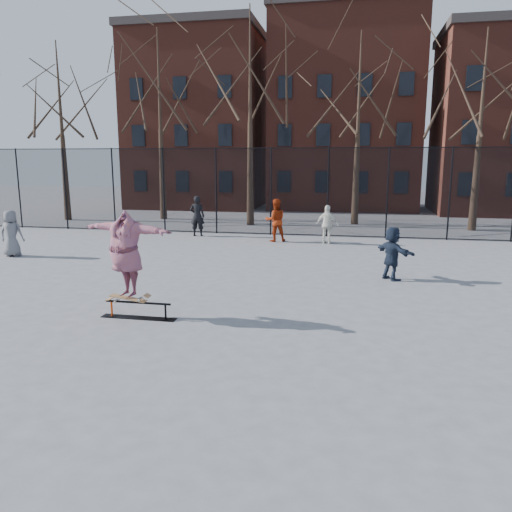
% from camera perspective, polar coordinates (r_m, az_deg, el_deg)
% --- Properties ---
extents(ground, '(100.00, 100.00, 0.00)m').
position_cam_1_polar(ground, '(10.58, -2.57, -8.13)').
color(ground, slate).
extents(skate_rail, '(1.72, 0.26, 0.38)m').
position_cam_1_polar(skate_rail, '(11.42, -13.29, -6.20)').
color(skate_rail, black).
rests_on(skate_rail, ground).
extents(skateboard, '(0.89, 0.21, 0.11)m').
position_cam_1_polar(skateboard, '(11.43, -14.39, -4.75)').
color(skateboard, '#A37041').
rests_on(skateboard, skate_rail).
extents(skater, '(2.40, 1.21, 1.88)m').
position_cam_1_polar(skater, '(11.21, -14.63, 0.15)').
color(skater, '#653381').
rests_on(skater, skateboard).
extents(bystander_grey, '(0.90, 0.66, 1.68)m').
position_cam_1_polar(bystander_grey, '(20.03, -26.17, 2.34)').
color(bystander_grey, slate).
rests_on(bystander_grey, ground).
extents(bystander_black, '(0.71, 0.50, 1.83)m').
position_cam_1_polar(bystander_black, '(22.96, -6.73, 4.56)').
color(bystander_black, black).
rests_on(bystander_black, ground).
extents(bystander_red, '(1.06, 0.94, 1.82)m').
position_cam_1_polar(bystander_red, '(21.31, 2.24, 4.11)').
color(bystander_red, '#992A0D').
rests_on(bystander_red, ground).
extents(bystander_white, '(1.01, 0.64, 1.61)m').
position_cam_1_polar(bystander_white, '(20.89, 8.16, 3.58)').
color(bystander_white, silver).
rests_on(bystander_white, ground).
extents(bystander_navy, '(1.26, 1.42, 1.56)m').
position_cam_1_polar(bystander_navy, '(14.99, 15.29, 0.29)').
color(bystander_navy, '#1B2437').
rests_on(bystander_navy, ground).
extents(fence, '(34.03, 0.07, 4.00)m').
position_cam_1_polar(fence, '(22.88, 5.15, 7.43)').
color(fence, black).
rests_on(fence, ground).
extents(tree_row, '(33.66, 7.46, 10.67)m').
position_cam_1_polar(tree_row, '(27.27, 5.82, 19.16)').
color(tree_row, black).
rests_on(tree_row, ground).
extents(rowhouses, '(29.00, 7.00, 13.00)m').
position_cam_1_polar(rowhouses, '(35.84, 8.78, 15.05)').
color(rowhouses, '#5C281E').
rests_on(rowhouses, ground).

